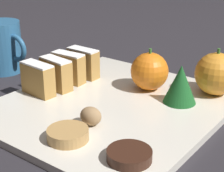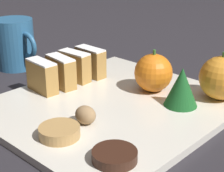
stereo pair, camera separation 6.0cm
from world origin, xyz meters
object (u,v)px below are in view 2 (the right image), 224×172
object	(u,v)px
orange_far	(153,73)
walnut	(85,115)
chocolate_cookie	(115,156)
coffee_mug	(15,44)
orange_near	(221,78)

from	to	relation	value
orange_far	walnut	bearing A→B (deg)	-88.63
chocolate_cookie	coffee_mug	xyz separation A→B (m)	(-0.41, 0.13, 0.03)
chocolate_cookie	coffee_mug	distance (m)	0.43
orange_far	chocolate_cookie	xyz separation A→B (m)	(0.10, -0.21, -0.03)
orange_near	walnut	bearing A→B (deg)	-114.33
orange_near	coffee_mug	bearing A→B (deg)	-163.18
orange_near	orange_far	size ratio (longest dim) A/B	1.08
walnut	chocolate_cookie	world-z (taller)	walnut
chocolate_cookie	orange_near	bearing A→B (deg)	89.76
orange_near	coffee_mug	xyz separation A→B (m)	(-0.41, -0.12, 0.00)
walnut	coffee_mug	bearing A→B (deg)	163.86
chocolate_cookie	coffee_mug	size ratio (longest dim) A/B	0.48
walnut	chocolate_cookie	xyz separation A→B (m)	(0.10, -0.04, -0.01)
orange_far	orange_near	bearing A→B (deg)	26.40
coffee_mug	walnut	bearing A→B (deg)	-16.14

